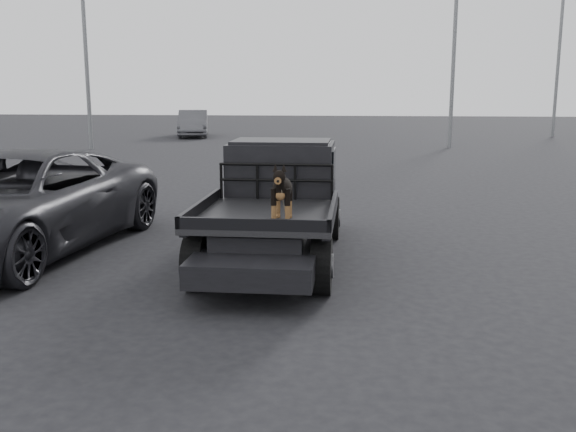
# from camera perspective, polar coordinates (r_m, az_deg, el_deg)

# --- Properties ---
(ground) EXTENTS (120.00, 120.00, 0.00)m
(ground) POSITION_cam_1_polar(r_m,az_deg,el_deg) (8.58, -6.94, -6.71)
(ground) COLOR black
(ground) RESTS_ON ground
(flatbed_ute) EXTENTS (2.00, 5.40, 0.92)m
(flatbed_ute) POSITION_cam_1_polar(r_m,az_deg,el_deg) (10.04, -1.19, -1.28)
(flatbed_ute) COLOR black
(flatbed_ute) RESTS_ON ground
(ute_cab) EXTENTS (1.72, 1.30, 0.88)m
(ute_cab) POSITION_cam_1_polar(r_m,az_deg,el_deg) (10.82, -0.57, 4.46)
(ute_cab) COLOR black
(ute_cab) RESTS_ON flatbed_ute
(headache_rack) EXTENTS (1.80, 0.08, 0.55)m
(headache_rack) POSITION_cam_1_polar(r_m,az_deg,el_deg) (10.10, -1.06, 3.04)
(headache_rack) COLOR black
(headache_rack) RESTS_ON flatbed_ute
(dog) EXTENTS (0.32, 0.60, 0.74)m
(dog) POSITION_cam_1_polar(r_m,az_deg,el_deg) (8.44, -0.53, 2.09)
(dog) COLOR black
(dog) RESTS_ON flatbed_ute
(parked_suv) EXTENTS (3.29, 6.17, 1.65)m
(parked_suv) POSITION_cam_1_polar(r_m,az_deg,el_deg) (11.23, -23.18, 1.05)
(parked_suv) COLOR #28282D
(parked_suv) RESTS_ON ground
(distant_car_a) EXTENTS (2.55, 4.80, 1.50)m
(distant_car_a) POSITION_cam_1_polar(r_m,az_deg,el_deg) (37.38, -8.43, 8.14)
(distant_car_a) COLOR #4F4F54
(distant_car_a) RESTS_ON ground
(floodlight_mid) EXTENTS (1.08, 0.28, 11.80)m
(floodlight_mid) POSITION_cam_1_polar(r_m,az_deg,el_deg) (30.97, 14.74, 17.96)
(floodlight_mid) COLOR slate
(floodlight_mid) RESTS_ON ground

